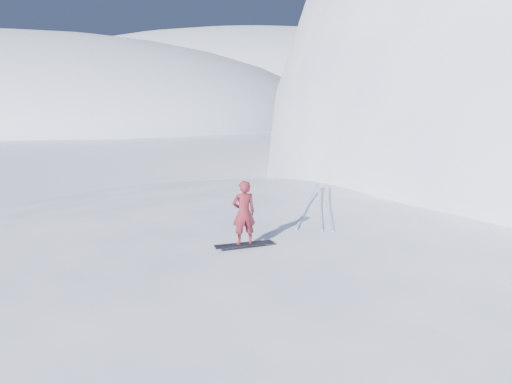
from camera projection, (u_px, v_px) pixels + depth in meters
ground at (333, 359)px, 11.59m from camera, size 400.00×400.00×0.00m
near_ridge at (384, 308)px, 14.10m from camera, size 36.00×28.00×4.80m
far_ridge_c at (239, 103)px, 125.46m from camera, size 140.00×90.00×36.00m
wind_bumps at (325, 315)px, 13.73m from camera, size 16.00×14.40×1.00m
snowboard at (244, 244)px, 12.14m from camera, size 1.35×1.03×0.02m
snowboarder at (244, 213)px, 11.96m from camera, size 0.69×0.63×1.58m
board_tracks at (319, 202)px, 16.16m from camera, size 1.53×5.98×0.04m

